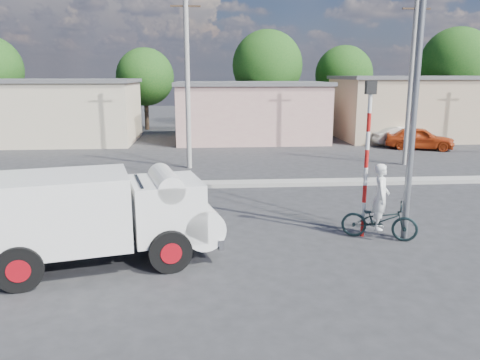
{
  "coord_description": "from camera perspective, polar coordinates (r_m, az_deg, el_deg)",
  "views": [
    {
      "loc": [
        -1.27,
        -10.88,
        4.51
      ],
      "look_at": [
        -0.16,
        3.3,
        1.3
      ],
      "focal_mm": 35.0,
      "sensor_mm": 36.0,
      "label": 1
    }
  ],
  "objects": [
    {
      "name": "traffic_pole",
      "position": [
        13.3,
        15.26,
        3.99
      ],
      "size": [
        0.28,
        0.18,
        4.36
      ],
      "color": "red",
      "rests_on": "ground"
    },
    {
      "name": "building_row",
      "position": [
        33.05,
        -0.35,
        8.58
      ],
      "size": [
        37.8,
        7.3,
        4.44
      ],
      "color": "beige",
      "rests_on": "ground"
    },
    {
      "name": "ground_plane",
      "position": [
        11.84,
        2.06,
        -9.67
      ],
      "size": [
        120.0,
        120.0,
        0.0
      ],
      "primitive_type": "plane",
      "color": "#2B2B2E",
      "rests_on": "ground"
    },
    {
      "name": "car_cream",
      "position": [
        32.42,
        18.81,
        5.14
      ],
      "size": [
        3.91,
        1.87,
        1.24
      ],
      "primitive_type": "imported",
      "rotation": [
        0.0,
        0.0,
        1.72
      ],
      "color": "beige",
      "rests_on": "ground"
    },
    {
      "name": "streetlight",
      "position": [
        13.24,
        20.26,
        13.92
      ],
      "size": [
        2.34,
        0.22,
        9.0
      ],
      "color": "slate",
      "rests_on": "ground"
    },
    {
      "name": "utility_poles",
      "position": [
        23.33,
        6.85,
        11.54
      ],
      "size": [
        35.4,
        0.24,
        8.0
      ],
      "color": "#99968E",
      "rests_on": "ground"
    },
    {
      "name": "cyclist",
      "position": [
        13.56,
        16.71,
        -3.19
      ],
      "size": [
        0.66,
        0.79,
        1.84
      ],
      "primitive_type": "imported",
      "rotation": [
        0.0,
        0.0,
        1.18
      ],
      "color": "white",
      "rests_on": "ground"
    },
    {
      "name": "truck",
      "position": [
        11.65,
        -16.33,
        -4.02
      ],
      "size": [
        5.81,
        3.21,
        2.27
      ],
      "rotation": [
        0.0,
        0.0,
        0.24
      ],
      "color": "black",
      "rests_on": "ground"
    },
    {
      "name": "tree_row",
      "position": [
        39.65,
        2.9,
        13.39
      ],
      "size": [
        43.62,
        7.43,
        8.42
      ],
      "color": "#38281E",
      "rests_on": "ground"
    },
    {
      "name": "car_red",
      "position": [
        31.02,
        21.05,
        4.78
      ],
      "size": [
        4.34,
        3.0,
        1.37
      ],
      "primitive_type": "imported",
      "rotation": [
        0.0,
        0.0,
        1.19
      ],
      "color": "#A73410",
      "rests_on": "ground"
    },
    {
      "name": "median",
      "position": [
        19.43,
        -0.6,
        -0.47
      ],
      "size": [
        40.0,
        0.8,
        0.16
      ],
      "primitive_type": "cube",
      "color": "#99968E",
      "rests_on": "ground"
    },
    {
      "name": "bicycle",
      "position": [
        13.66,
        16.61,
        -4.71
      ],
      "size": [
        2.19,
        1.45,
        1.09
      ],
      "primitive_type": "imported",
      "rotation": [
        0.0,
        0.0,
        1.18
      ],
      "color": "black",
      "rests_on": "ground"
    }
  ]
}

